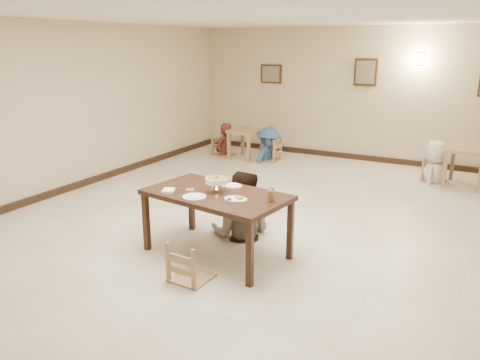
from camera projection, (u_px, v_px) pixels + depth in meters
The scene contains 28 objects.
floor at pixel (264, 230), 6.77m from camera, with size 10.00×10.00×0.00m, color beige.
ceiling at pixel (267, 11), 5.94m from camera, with size 10.00×10.00×0.00m, color white.
wall_back at pixel (360, 95), 10.58m from camera, with size 10.00×10.00×0.00m, color beige.
wall_left at pixel (59, 109), 8.18m from camera, with size 10.00×10.00×0.00m, color beige.
baseboard_back at pixel (355, 157), 10.96m from camera, with size 8.00×0.06×0.12m, color black.
baseboard_left at pixel (69, 188), 8.57m from camera, with size 0.06×10.00×0.12m, color black.
picture_a at pixel (271, 74), 11.44m from camera, with size 0.55×0.04×0.45m.
picture_b at pixel (366, 72), 10.36m from camera, with size 0.50×0.04×0.60m.
wall_sconce at pixel (419, 59), 9.78m from camera, with size 0.16×0.05×0.22m, color #FFD88C.
main_table at pixel (216, 199), 5.80m from camera, with size 1.88×1.23×0.82m.
chair_far at pixel (240, 199), 6.55m from camera, with size 0.47×0.47×1.01m.
chair_near at pixel (190, 243), 5.24m from camera, with size 0.42×0.42×0.90m.
main_diner at pixel (241, 171), 6.36m from camera, with size 0.90×0.70×1.86m, color gray.
curry_warmer at pixel (216, 181), 5.77m from camera, with size 0.31×0.28×0.25m.
rice_plate_far at pixel (232, 185), 6.03m from camera, with size 0.29×0.29×0.07m.
rice_plate_near at pixel (194, 197), 5.58m from camera, with size 0.28×0.28×0.06m.
fried_plate at pixel (235, 199), 5.49m from camera, with size 0.28×0.28×0.06m.
chili_dish at pixel (190, 189), 5.89m from camera, with size 0.10×0.10×0.02m.
napkin_cutlery at pixel (169, 191), 5.81m from camera, with size 0.22×0.29×0.03m.
drink_glass at pixel (271, 195), 5.45m from camera, with size 0.08×0.08×0.16m.
bg_table_left at pixel (246, 135), 10.94m from camera, with size 0.75×0.75×0.68m.
bg_table_right at pixel (468, 155), 8.75m from camera, with size 0.82×0.82×0.73m.
bg_chair_ll at pixel (224, 135), 11.23m from camera, with size 0.47×0.47×1.00m.
bg_chair_lr at pixel (269, 139), 10.71m from camera, with size 0.47×0.47×1.00m.
bg_chair_rl at pixel (436, 160), 9.09m from camera, with size 0.41×0.41×0.88m.
bg_diner_a at pixel (224, 123), 11.15m from camera, with size 0.58×0.38×1.58m, color #531F1D.
bg_diner_b at pixel (269, 127), 10.63m from camera, with size 1.02×0.59×1.58m, color #345989.
bg_diner_c at pixel (439, 141), 8.99m from camera, with size 0.80×0.52×1.63m, color silver.
Camera 1 is at (2.69, -5.71, 2.58)m, focal length 35.00 mm.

